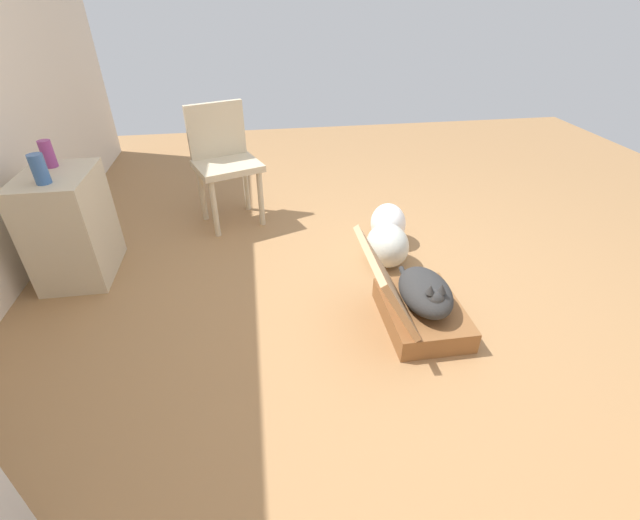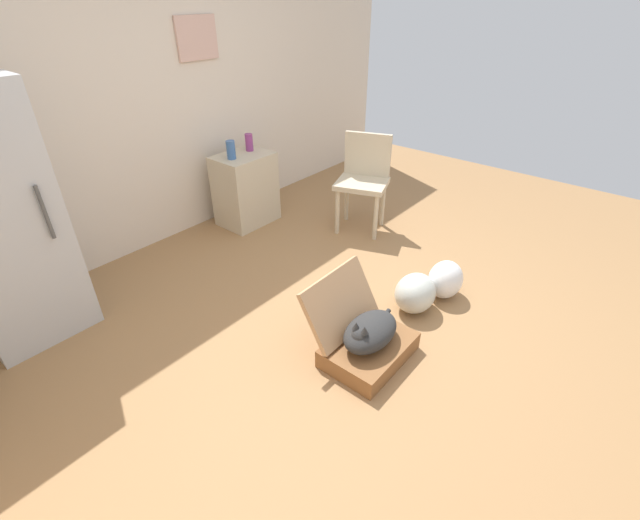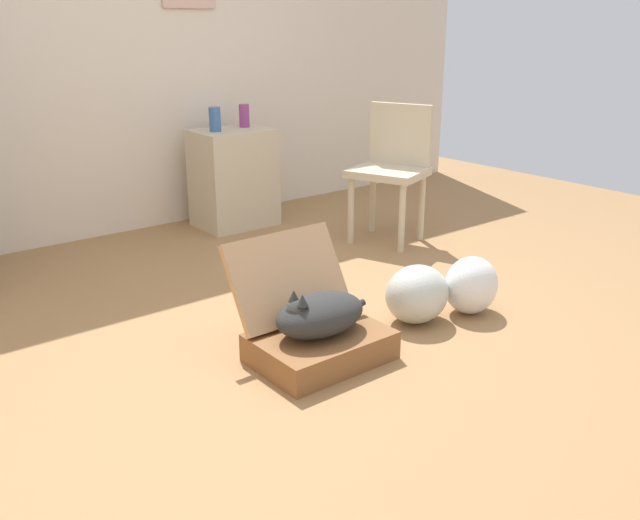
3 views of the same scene
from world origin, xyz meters
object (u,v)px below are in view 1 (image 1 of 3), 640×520
object	(u,v)px
suitcase_base	(422,313)
plastic_bag_white	(387,245)
cat	(426,292)
plastic_bag_clear	(388,223)
chair	(224,158)
side_table	(70,227)
vase_tall	(39,169)
vase_short	(48,154)

from	to	relation	value
suitcase_base	plastic_bag_white	bearing A→B (deg)	2.29
cat	plastic_bag_clear	bearing A→B (deg)	-4.14
plastic_bag_white	chair	world-z (taller)	chair
side_table	vase_tall	bearing A→B (deg)	-176.61
suitcase_base	chair	size ratio (longest dim) A/B	0.63
vase_tall	chair	xyz separation A→B (m)	(0.81, -0.97, -0.27)
suitcase_base	side_table	bearing A→B (deg)	67.94
vase_tall	vase_short	world-z (taller)	vase_tall
side_table	chair	distance (m)	1.20
suitcase_base	vase_tall	distance (m)	2.33
plastic_bag_white	side_table	xyz separation A→B (m)	(0.21, 2.08, 0.21)
side_table	plastic_bag_clear	bearing A→B (deg)	-87.44
vase_tall	vase_short	distance (m)	0.28
cat	vase_short	xyz separation A→B (m)	(1.00, 2.15, 0.57)
vase_short	chair	distance (m)	1.18
suitcase_base	plastic_bag_white	world-z (taller)	plastic_bag_white
vase_short	cat	bearing A→B (deg)	-114.92
suitcase_base	vase_short	distance (m)	2.48
vase_short	plastic_bag_clear	bearing A→B (deg)	-91.07
plastic_bag_white	vase_short	size ratio (longest dim) A/B	2.07
cat	side_table	world-z (taller)	side_table
cat	side_table	distance (m)	2.28
plastic_bag_clear	chair	size ratio (longest dim) A/B	0.33
suitcase_base	plastic_bag_white	distance (m)	0.65
vase_tall	suitcase_base	bearing A→B (deg)	-108.82
vase_tall	cat	bearing A→B (deg)	-108.99
plastic_bag_clear	vase_short	xyz separation A→B (m)	(0.04, 2.22, 0.64)
plastic_bag_clear	chair	xyz separation A→B (m)	(0.57, 1.19, 0.37)
suitcase_base	side_table	distance (m)	2.29
plastic_bag_white	side_table	size ratio (longest dim) A/B	0.48
side_table	vase_tall	distance (m)	0.46
plastic_bag_clear	side_table	world-z (taller)	side_table
plastic_bag_white	vase_tall	bearing A→B (deg)	88.06
chair	side_table	bearing A→B (deg)	-166.35
chair	vase_tall	bearing A→B (deg)	-160.93
side_table	vase_short	world-z (taller)	vase_short
side_table	cat	bearing A→B (deg)	-112.22
plastic_bag_clear	chair	distance (m)	1.38
plastic_bag_white	plastic_bag_clear	size ratio (longest dim) A/B	1.13
suitcase_base	cat	bearing A→B (deg)	177.08
chair	plastic_bag_white	bearing A→B (deg)	-59.13
side_table	vase_tall	xyz separation A→B (m)	(-0.14, -0.01, 0.44)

